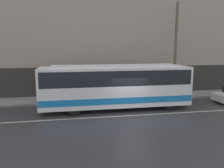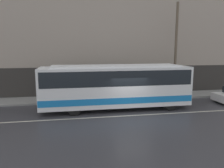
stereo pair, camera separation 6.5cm
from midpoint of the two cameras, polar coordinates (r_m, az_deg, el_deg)
name	(u,v)px [view 2 (the right image)]	position (r m, az deg, el deg)	size (l,w,h in m)	color
ground_plane	(131,116)	(15.10, 5.17, -8.22)	(60.00, 60.00, 0.00)	#333338
sidewalk	(116,97)	(20.08, 1.17, -3.50)	(60.00, 2.65, 0.16)	gray
building_facade	(113,34)	(21.06, 0.42, 12.91)	(60.00, 0.35, 12.12)	gray
lane_stripe	(131,116)	(15.09, 5.18, -8.20)	(54.00, 0.14, 0.01)	beige
transit_bus	(116,84)	(16.29, 1.13, -0.13)	(11.02, 2.58, 3.31)	white
utility_pole_near	(176,50)	(20.90, 16.39, 8.47)	(0.24, 0.24, 8.40)	brown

